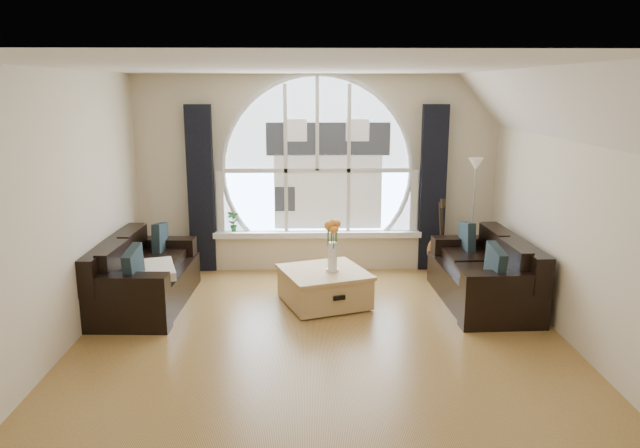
{
  "coord_description": "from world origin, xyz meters",
  "views": [
    {
      "loc": [
        -0.14,
        -5.59,
        2.53
      ],
      "look_at": [
        0.0,
        0.9,
        1.05
      ],
      "focal_mm": 33.93,
      "sensor_mm": 36.0,
      "label": 1
    }
  ],
  "objects": [
    {
      "name": "sofa_right",
      "position": [
        1.94,
        1.23,
        0.4
      ],
      "size": [
        0.96,
        1.82,
        0.79
      ],
      "primitive_type": "cube",
      "rotation": [
        0.0,
        0.0,
        0.04
      ],
      "color": "black",
      "rests_on": "ground"
    },
    {
      "name": "potted_plant",
      "position": [
        -1.18,
        2.65,
        0.7
      ],
      "size": [
        0.17,
        0.13,
        0.31
      ],
      "primitive_type": "imported",
      "rotation": [
        0.0,
        0.0,
        -0.11
      ],
      "color": "#1E6023",
      "rests_on": "window_sill"
    },
    {
      "name": "guitar",
      "position": [
        1.69,
        2.46,
        0.53
      ],
      "size": [
        0.4,
        0.31,
        1.06
      ],
      "primitive_type": "cube",
      "rotation": [
        0.0,
        0.0,
        0.21
      ],
      "color": "#94562C",
      "rests_on": "ground"
    },
    {
      "name": "coffee_chest",
      "position": [
        0.06,
        1.22,
        0.23
      ],
      "size": [
        1.19,
        1.19,
        0.45
      ],
      "primitive_type": "cube",
      "rotation": [
        0.0,
        0.0,
        0.34
      ],
      "color": "tan",
      "rests_on": "ground"
    },
    {
      "name": "sofa_left",
      "position": [
        -2.05,
        1.23,
        0.4
      ],
      "size": [
        0.97,
        1.83,
        0.8
      ],
      "primitive_type": "cube",
      "rotation": [
        0.0,
        0.0,
        -0.04
      ],
      "color": "black",
      "rests_on": "ground"
    },
    {
      "name": "wall_left",
      "position": [
        -2.5,
        0.0,
        1.35
      ],
      "size": [
        0.01,
        5.5,
        2.7
      ],
      "primitive_type": "cube",
      "color": "beige",
      "rests_on": "ground"
    },
    {
      "name": "curtain_right",
      "position": [
        1.6,
        2.63,
        1.15
      ],
      "size": [
        0.35,
        0.12,
        2.3
      ],
      "primitive_type": "cube",
      "color": "black",
      "rests_on": "ground"
    },
    {
      "name": "neighbor_house",
      "position": [
        0.15,
        2.71,
        1.5
      ],
      "size": [
        1.7,
        0.02,
        1.5
      ],
      "primitive_type": "cube",
      "color": "silver",
      "rests_on": "wall_back"
    },
    {
      "name": "window_frame",
      "position": [
        0.0,
        2.69,
        1.62
      ],
      "size": [
        2.76,
        0.08,
        2.15
      ],
      "primitive_type": "cube",
      "color": "white",
      "rests_on": "wall_back"
    },
    {
      "name": "arched_window",
      "position": [
        0.0,
        2.72,
        1.62
      ],
      "size": [
        2.6,
        0.06,
        2.15
      ],
      "primitive_type": "cube",
      "color": "silver",
      "rests_on": "wall_back"
    },
    {
      "name": "throw_blanket",
      "position": [
        -1.93,
        0.98,
        0.5
      ],
      "size": [
        0.69,
        0.69,
        0.1
      ],
      "primitive_type": "cube",
      "rotation": [
        0.0,
        0.0,
        0.32
      ],
      "color": "silver",
      "rests_on": "sofa_left"
    },
    {
      "name": "window_sill",
      "position": [
        0.0,
        2.65,
        0.51
      ],
      "size": [
        2.9,
        0.22,
        0.08
      ],
      "primitive_type": "cube",
      "color": "white",
      "rests_on": "wall_back"
    },
    {
      "name": "wall_back",
      "position": [
        0.0,
        2.75,
        1.35
      ],
      "size": [
        5.0,
        0.01,
        2.7
      ],
      "primitive_type": "cube",
      "color": "beige",
      "rests_on": "ground"
    },
    {
      "name": "wall_front",
      "position": [
        0.0,
        -2.75,
        1.35
      ],
      "size": [
        5.0,
        0.01,
        2.7
      ],
      "primitive_type": "cube",
      "color": "beige",
      "rests_on": "ground"
    },
    {
      "name": "vase_flowers",
      "position": [
        0.15,
        1.2,
        0.8
      ],
      "size": [
        0.24,
        0.24,
        0.7
      ],
      "primitive_type": "cube",
      "color": "white",
      "rests_on": "coffee_chest"
    },
    {
      "name": "wall_right",
      "position": [
        2.5,
        0.0,
        1.35
      ],
      "size": [
        0.01,
        5.5,
        2.7
      ],
      "primitive_type": "cube",
      "color": "beige",
      "rests_on": "ground"
    },
    {
      "name": "attic_slope",
      "position": [
        2.2,
        0.0,
        2.35
      ],
      "size": [
        0.92,
        5.5,
        0.72
      ],
      "primitive_type": "cube",
      "color": "silver",
      "rests_on": "ground"
    },
    {
      "name": "floor_lamp",
      "position": [
        2.11,
        2.4,
        0.8
      ],
      "size": [
        0.24,
        0.24,
        1.6
      ],
      "primitive_type": "cube",
      "color": "#B2B2B2",
      "rests_on": "ground"
    },
    {
      "name": "curtain_left",
      "position": [
        -1.6,
        2.63,
        1.15
      ],
      "size": [
        0.35,
        0.12,
        2.3
      ],
      "primitive_type": "cube",
      "color": "black",
      "rests_on": "ground"
    },
    {
      "name": "ceiling",
      "position": [
        0.0,
        0.0,
        2.7
      ],
      "size": [
        5.0,
        5.5,
        0.01
      ],
      "primitive_type": "cube",
      "color": "silver",
      "rests_on": "ground"
    },
    {
      "name": "ground",
      "position": [
        0.0,
        0.0,
        0.0
      ],
      "size": [
        5.0,
        5.5,
        0.01
      ],
      "primitive_type": "cube",
      "color": "brown",
      "rests_on": "ground"
    }
  ]
}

